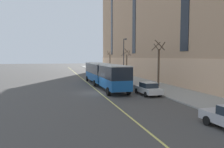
{
  "coord_description": "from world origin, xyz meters",
  "views": [
    {
      "loc": [
        -5.23,
        -27.68,
        4.59
      ],
      "look_at": [
        3.74,
        7.02,
        1.8
      ],
      "focal_mm": 35.0,
      "sensor_mm": 36.0,
      "label": 1
    }
  ],
  "objects_px": {
    "parked_car_white_0": "(148,89)",
    "street_tree_far_uptown": "(127,63)",
    "parked_car_red_2": "(103,73)",
    "street_tree_far_downtown": "(110,62)",
    "street_tree_mid_block": "(159,63)",
    "parked_car_champagne_3": "(96,71)",
    "street_lamp": "(124,55)",
    "city_bus": "(103,73)"
  },
  "relations": [
    {
      "from": "parked_car_white_0",
      "to": "street_tree_far_uptown",
      "type": "relative_size",
      "value": 0.71
    },
    {
      "from": "parked_car_white_0",
      "to": "parked_car_red_2",
      "type": "relative_size",
      "value": 0.99
    },
    {
      "from": "parked_car_red_2",
      "to": "street_tree_far_downtown",
      "type": "bearing_deg",
      "value": 67.66
    },
    {
      "from": "street_tree_far_uptown",
      "to": "parked_car_red_2",
      "type": "bearing_deg",
      "value": 130.54
    },
    {
      "from": "street_tree_mid_block",
      "to": "parked_car_champagne_3",
      "type": "bearing_deg",
      "value": 98.47
    },
    {
      "from": "street_lamp",
      "to": "parked_car_champagne_3",
      "type": "bearing_deg",
      "value": 95.08
    },
    {
      "from": "parked_car_champagne_3",
      "to": "street_tree_far_downtown",
      "type": "distance_m",
      "value": 5.24
    },
    {
      "from": "street_lamp",
      "to": "city_bus",
      "type": "bearing_deg",
      "value": -130.25
    },
    {
      "from": "street_tree_mid_block",
      "to": "parked_car_red_2",
      "type": "bearing_deg",
      "value": 101.87
    },
    {
      "from": "street_tree_mid_block",
      "to": "street_tree_far_downtown",
      "type": "bearing_deg",
      "value": 90.02
    },
    {
      "from": "city_bus",
      "to": "street_tree_far_uptown",
      "type": "height_order",
      "value": "street_tree_far_uptown"
    },
    {
      "from": "parked_car_champagne_3",
      "to": "street_tree_far_downtown",
      "type": "height_order",
      "value": "street_tree_far_downtown"
    },
    {
      "from": "parked_car_champagne_3",
      "to": "street_tree_mid_block",
      "type": "height_order",
      "value": "street_tree_mid_block"
    },
    {
      "from": "parked_car_white_0",
      "to": "street_tree_mid_block",
      "type": "height_order",
      "value": "street_tree_mid_block"
    },
    {
      "from": "parked_car_red_2",
      "to": "street_tree_mid_block",
      "type": "xyz_separation_m",
      "value": [
        4.28,
        -20.37,
        2.87
      ]
    },
    {
      "from": "parked_car_white_0",
      "to": "street_tree_far_uptown",
      "type": "height_order",
      "value": "street_tree_far_uptown"
    },
    {
      "from": "parked_car_champagne_3",
      "to": "street_tree_mid_block",
      "type": "bearing_deg",
      "value": -81.53
    },
    {
      "from": "street_tree_far_downtown",
      "to": "city_bus",
      "type": "bearing_deg",
      "value": -106.03
    },
    {
      "from": "street_lamp",
      "to": "street_tree_mid_block",
      "type": "bearing_deg",
      "value": -74.53
    },
    {
      "from": "city_bus",
      "to": "parked_car_champagne_3",
      "type": "height_order",
      "value": "city_bus"
    },
    {
      "from": "parked_car_red_2",
      "to": "parked_car_champagne_3",
      "type": "relative_size",
      "value": 1.0
    },
    {
      "from": "city_bus",
      "to": "street_tree_far_downtown",
      "type": "relative_size",
      "value": 3.1
    },
    {
      "from": "street_tree_mid_block",
      "to": "street_tree_far_downtown",
      "type": "distance_m",
      "value": 30.77
    },
    {
      "from": "parked_car_red_2",
      "to": "street_tree_far_uptown",
      "type": "xyz_separation_m",
      "value": [
        4.26,
        -4.98,
        2.54
      ]
    },
    {
      "from": "parked_car_white_0",
      "to": "street_lamp",
      "type": "distance_m",
      "value": 16.05
    },
    {
      "from": "city_bus",
      "to": "street_lamp",
      "type": "height_order",
      "value": "street_lamp"
    },
    {
      "from": "parked_car_white_0",
      "to": "parked_car_red_2",
      "type": "xyz_separation_m",
      "value": [
        0.13,
        26.49,
        -0.0
      ]
    },
    {
      "from": "city_bus",
      "to": "parked_car_champagne_3",
      "type": "relative_size",
      "value": 4.3
    },
    {
      "from": "city_bus",
      "to": "street_lamp",
      "type": "xyz_separation_m",
      "value": [
        5.47,
        6.46,
        2.83
      ]
    },
    {
      "from": "parked_car_white_0",
      "to": "street_lamp",
      "type": "xyz_separation_m",
      "value": [
        1.84,
        15.4,
        4.12
      ]
    },
    {
      "from": "city_bus",
      "to": "parked_car_white_0",
      "type": "relative_size",
      "value": 4.36
    },
    {
      "from": "city_bus",
      "to": "street_tree_mid_block",
      "type": "height_order",
      "value": "street_tree_mid_block"
    },
    {
      "from": "street_tree_mid_block",
      "to": "street_tree_far_uptown",
      "type": "distance_m",
      "value": 15.4
    },
    {
      "from": "parked_car_white_0",
      "to": "street_lamp",
      "type": "relative_size",
      "value": 0.57
    },
    {
      "from": "parked_car_red_2",
      "to": "parked_car_champagne_3",
      "type": "xyz_separation_m",
      "value": [
        -0.05,
        8.71,
        0.0
      ]
    },
    {
      "from": "parked_car_champagne_3",
      "to": "street_tree_far_uptown",
      "type": "distance_m",
      "value": 14.57
    },
    {
      "from": "parked_car_white_0",
      "to": "street_tree_mid_block",
      "type": "xyz_separation_m",
      "value": [
        4.41,
        6.12,
        2.87
      ]
    },
    {
      "from": "parked_car_champagne_3",
      "to": "street_lamp",
      "type": "height_order",
      "value": "street_lamp"
    },
    {
      "from": "parked_car_white_0",
      "to": "city_bus",
      "type": "bearing_deg",
      "value": 112.1
    },
    {
      "from": "parked_car_champagne_3",
      "to": "street_tree_far_downtown",
      "type": "xyz_separation_m",
      "value": [
        4.32,
        1.69,
        2.44
      ]
    },
    {
      "from": "parked_car_red_2",
      "to": "street_tree_mid_block",
      "type": "relative_size",
      "value": 0.65
    },
    {
      "from": "street_tree_mid_block",
      "to": "parked_car_white_0",
      "type": "bearing_deg",
      "value": -125.77
    }
  ]
}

